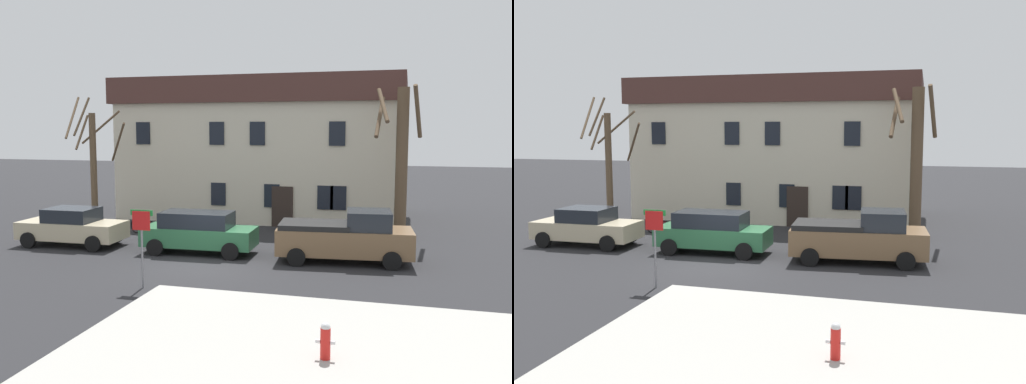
% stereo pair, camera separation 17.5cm
% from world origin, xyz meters
% --- Properties ---
extents(ground_plane, '(120.00, 120.00, 0.00)m').
position_xyz_m(ground_plane, '(0.00, 0.00, 0.00)').
color(ground_plane, '#262628').
extents(sidewalk_slab, '(10.91, 8.05, 0.12)m').
position_xyz_m(sidewalk_slab, '(5.20, -7.05, 0.06)').
color(sidewalk_slab, '#A8A59E').
rests_on(sidewalk_slab, ground_plane).
extents(building_main, '(15.86, 8.39, 7.81)m').
position_xyz_m(building_main, '(-0.90, 12.84, 3.96)').
color(building_main, beige).
rests_on(building_main, ground_plane).
extents(tree_bare_near, '(3.08, 3.07, 6.65)m').
position_xyz_m(tree_bare_near, '(-7.93, 5.74, 3.37)').
color(tree_bare_near, brown).
rests_on(tree_bare_near, ground_plane).
extents(tree_bare_mid, '(2.09, 2.36, 6.95)m').
position_xyz_m(tree_bare_mid, '(6.87, 7.09, 3.72)').
color(tree_bare_mid, brown).
rests_on(tree_bare_mid, ground_plane).
extents(car_beige_sedan, '(4.55, 2.17, 1.64)m').
position_xyz_m(car_beige_sedan, '(-6.71, 1.97, 0.83)').
color(car_beige_sedan, '#C6B793').
rests_on(car_beige_sedan, ground_plane).
extents(car_green_wagon, '(4.63, 2.07, 1.70)m').
position_xyz_m(car_green_wagon, '(-0.91, 2.05, 0.89)').
color(car_green_wagon, '#2D6B42').
rests_on(car_green_wagon, ground_plane).
extents(pickup_truck_brown, '(5.22, 2.61, 1.99)m').
position_xyz_m(pickup_truck_brown, '(5.01, 2.14, 0.96)').
color(pickup_truck_brown, brown).
rests_on(pickup_truck_brown, ground_plane).
extents(fire_hydrant, '(0.42, 0.22, 0.81)m').
position_xyz_m(fire_hydrant, '(5.63, -7.24, 0.54)').
color(fire_hydrant, red).
rests_on(fire_hydrant, sidewalk_slab).
extents(street_sign_pole, '(0.76, 0.07, 2.50)m').
position_xyz_m(street_sign_pole, '(-0.80, -3.08, 1.76)').
color(street_sign_pole, slate).
rests_on(street_sign_pole, ground_plane).
extents(bicycle_leaning, '(1.66, 0.64, 1.03)m').
position_xyz_m(bicycle_leaning, '(-4.95, 5.11, 0.37)').
color(bicycle_leaning, black).
rests_on(bicycle_leaning, ground_plane).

